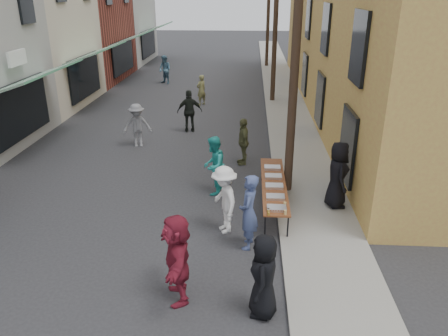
# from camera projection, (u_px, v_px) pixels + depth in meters

# --- Properties ---
(ground) EXTENTS (120.00, 120.00, 0.00)m
(ground) POSITION_uv_depth(u_px,v_px,m) (131.00, 236.00, 11.44)
(ground) COLOR #28282B
(ground) RESTS_ON ground
(sidewalk) EXTENTS (2.20, 60.00, 0.10)m
(sidewalk) POSITION_uv_depth(u_px,v_px,m) (284.00, 101.00, 24.97)
(sidewalk) COLOR gray
(sidewalk) RESTS_ON ground
(storefront_row) EXTENTS (8.00, 37.00, 9.00)m
(storefront_row) POSITION_uv_depth(u_px,v_px,m) (17.00, 25.00, 24.24)
(storefront_row) COLOR maroon
(storefront_row) RESTS_ON ground
(building_ochre) EXTENTS (10.00, 28.00, 10.00)m
(building_ochre) POSITION_uv_depth(u_px,v_px,m) (414.00, 10.00, 21.81)
(building_ochre) COLOR #BA7E42
(building_ochre) RESTS_ON ground
(utility_pole_near) EXTENTS (0.26, 0.26, 9.00)m
(utility_pole_near) POSITION_uv_depth(u_px,v_px,m) (296.00, 47.00, 12.24)
(utility_pole_near) COLOR #2D2116
(utility_pole_near) RESTS_ON ground
(utility_pole_mid) EXTENTS (0.26, 0.26, 9.00)m
(utility_pole_mid) POSITION_uv_depth(u_px,v_px,m) (276.00, 19.00, 23.31)
(utility_pole_mid) COLOR #2D2116
(utility_pole_mid) RESTS_ON ground
(utility_pole_far) EXTENTS (0.26, 0.26, 9.00)m
(utility_pole_far) POSITION_uv_depth(u_px,v_px,m) (268.00, 9.00, 34.38)
(utility_pole_far) COLOR #2D2116
(utility_pole_far) RESTS_ON ground
(serving_table) EXTENTS (0.70, 4.00, 0.75)m
(serving_table) POSITION_uv_depth(u_px,v_px,m) (274.00, 184.00, 12.77)
(serving_table) COLOR brown
(serving_table) RESTS_ON ground
(catering_tray_sausage) EXTENTS (0.50, 0.33, 0.08)m
(catering_tray_sausage) POSITION_uv_depth(u_px,v_px,m) (277.00, 208.00, 11.22)
(catering_tray_sausage) COLOR maroon
(catering_tray_sausage) RESTS_ON serving_table
(catering_tray_foil_b) EXTENTS (0.50, 0.33, 0.08)m
(catering_tray_foil_b) POSITION_uv_depth(u_px,v_px,m) (276.00, 197.00, 11.82)
(catering_tray_foil_b) COLOR #B2B2B7
(catering_tray_foil_b) RESTS_ON serving_table
(catering_tray_buns) EXTENTS (0.50, 0.33, 0.08)m
(catering_tray_buns) POSITION_uv_depth(u_px,v_px,m) (274.00, 186.00, 12.46)
(catering_tray_buns) COLOR tan
(catering_tray_buns) RESTS_ON serving_table
(catering_tray_foil_d) EXTENTS (0.50, 0.33, 0.08)m
(catering_tray_foil_d) POSITION_uv_depth(u_px,v_px,m) (273.00, 176.00, 13.11)
(catering_tray_foil_d) COLOR #B2B2B7
(catering_tray_foil_d) RESTS_ON serving_table
(catering_tray_buns_end) EXTENTS (0.50, 0.33, 0.08)m
(catering_tray_buns_end) POSITION_uv_depth(u_px,v_px,m) (272.00, 168.00, 13.76)
(catering_tray_buns_end) COLOR tan
(catering_tray_buns_end) RESTS_ON serving_table
(condiment_jar_a) EXTENTS (0.07, 0.07, 0.08)m
(condiment_jar_a) POSITION_uv_depth(u_px,v_px,m) (269.00, 214.00, 10.96)
(condiment_jar_a) COLOR #A57F26
(condiment_jar_a) RESTS_ON serving_table
(condiment_jar_b) EXTENTS (0.07, 0.07, 0.08)m
(condiment_jar_b) POSITION_uv_depth(u_px,v_px,m) (268.00, 212.00, 11.05)
(condiment_jar_b) COLOR #A57F26
(condiment_jar_b) RESTS_ON serving_table
(condiment_jar_c) EXTENTS (0.07, 0.07, 0.08)m
(condiment_jar_c) POSITION_uv_depth(u_px,v_px,m) (268.00, 210.00, 11.14)
(condiment_jar_c) COLOR #A57F26
(condiment_jar_c) RESTS_ON serving_table
(cup_stack) EXTENTS (0.08, 0.08, 0.12)m
(cup_stack) POSITION_uv_depth(u_px,v_px,m) (285.00, 212.00, 10.97)
(cup_stack) COLOR tan
(cup_stack) RESTS_ON serving_table
(guest_front_a) EXTENTS (0.67, 0.93, 1.77)m
(guest_front_a) POSITION_uv_depth(u_px,v_px,m) (264.00, 276.00, 8.42)
(guest_front_a) COLOR black
(guest_front_a) RESTS_ON ground
(guest_front_b) EXTENTS (0.54, 0.76, 1.94)m
(guest_front_b) POSITION_uv_depth(u_px,v_px,m) (249.00, 212.00, 10.65)
(guest_front_b) COLOR #414F7E
(guest_front_b) RESTS_ON ground
(guest_front_c) EXTENTS (0.87, 1.03, 1.86)m
(guest_front_c) POSITION_uv_depth(u_px,v_px,m) (214.00, 166.00, 13.53)
(guest_front_c) COLOR teal
(guest_front_c) RESTS_ON ground
(guest_front_d) EXTENTS (1.08, 1.36, 1.85)m
(guest_front_d) POSITION_uv_depth(u_px,v_px,m) (224.00, 200.00, 11.37)
(guest_front_d) COLOR white
(guest_front_d) RESTS_ON ground
(guest_front_e) EXTENTS (0.59, 1.07, 1.73)m
(guest_front_e) POSITION_uv_depth(u_px,v_px,m) (243.00, 141.00, 15.87)
(guest_front_e) COLOR brown
(guest_front_e) RESTS_ON ground
(guest_queue_back) EXTENTS (1.00, 1.89, 1.94)m
(guest_queue_back) POSITION_uv_depth(u_px,v_px,m) (177.00, 258.00, 8.83)
(guest_queue_back) COLOR maroon
(guest_queue_back) RESTS_ON ground
(server) EXTENTS (0.71, 1.01, 1.97)m
(server) POSITION_uv_depth(u_px,v_px,m) (337.00, 175.00, 12.49)
(server) COLOR black
(server) RESTS_ON sidewalk
(passerby_left) EXTENTS (1.28, 0.94, 1.78)m
(passerby_left) POSITION_uv_depth(u_px,v_px,m) (137.00, 125.00, 17.63)
(passerby_left) COLOR slate
(passerby_left) RESTS_ON ground
(passerby_mid) EXTENTS (1.18, 0.66, 1.89)m
(passerby_mid) POSITION_uv_depth(u_px,v_px,m) (190.00, 111.00, 19.45)
(passerby_mid) COLOR black
(passerby_mid) RESTS_ON ground
(passerby_right) EXTENTS (0.70, 0.72, 1.66)m
(passerby_right) POSITION_uv_depth(u_px,v_px,m) (201.00, 90.00, 24.02)
(passerby_right) COLOR olive
(passerby_right) RESTS_ON ground
(passerby_far) EXTENTS (1.15, 1.12, 1.87)m
(passerby_far) POSITION_uv_depth(u_px,v_px,m) (165.00, 70.00, 29.40)
(passerby_far) COLOR teal
(passerby_far) RESTS_ON ground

